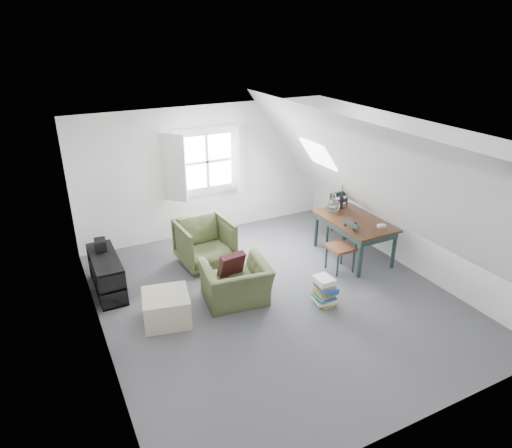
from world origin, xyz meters
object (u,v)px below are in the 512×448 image
dining_table (355,225)px  media_shelf (107,276)px  dining_chair_far (332,212)px  ottoman (166,308)px  armchair_near (236,301)px  dining_chair_near (343,246)px  armchair_far (206,263)px  magazine_stack (325,291)px

dining_table → media_shelf: (-4.12, 0.77, -0.35)m
dining_chair_far → ottoman: bearing=17.7°
armchair_near → dining_table: size_ratio=0.66×
dining_table → dining_chair_far: size_ratio=1.43×
dining_chair_near → media_shelf: 3.81m
ottoman → dining_chair_far: (3.65, 1.21, 0.31)m
dining_table → dining_chair_near: dining_chair_near is taller
armchair_far → dining_chair_near: bearing=-35.1°
armchair_far → ottoman: ottoman is taller
armchair_near → dining_table: bearing=-164.4°
armchair_far → dining_chair_far: dining_chair_far is taller
magazine_stack → dining_chair_far: bearing=52.3°
dining_table → dining_chair_near: size_ratio=1.68×
dining_chair_near → magazine_stack: (-0.84, -0.72, -0.23)m
armchair_near → dining_table: (2.46, 0.37, 0.62)m
magazine_stack → dining_table: bearing=38.0°
media_shelf → magazine_stack: (2.81, -1.79, -0.05)m
armchair_far → magazine_stack: bearing=-62.9°
dining_chair_far → media_shelf: size_ratio=0.86×
armchair_near → dining_chair_far: dining_chair_far is taller
media_shelf → magazine_stack: size_ratio=2.68×
media_shelf → armchair_far: bearing=2.2°
dining_chair_far → armchair_far: bearing=-2.8°
armchair_near → magazine_stack: bearing=157.3°
armchair_near → dining_chair_near: bearing=-171.1°
dining_chair_near → magazine_stack: 1.13m
ottoman → dining_chair_near: (3.06, 0.07, 0.24)m
armchair_far → dining_chair_far: bearing=-5.2°
armchair_near → dining_chair_far: (2.58, 1.20, 0.52)m
armchair_far → dining_chair_far: size_ratio=0.88×
armchair_far → media_shelf: bearing=-177.6°
ottoman → magazine_stack: 2.31m
magazine_stack → armchair_far: bearing=120.2°
dining_chair_far → magazine_stack: bearing=51.6°
armchair_near → media_shelf: size_ratio=0.82×
dining_chair_far → media_shelf: (-4.25, -0.06, -0.25)m
ottoman → dining_table: bearing=6.1°
dining_table → armchair_far: bearing=155.0°
dining_chair_near → media_shelf: size_ratio=0.74×
dining_chair_far → media_shelf: dining_chair_far is taller
armchair_near → dining_chair_near: dining_chair_near is taller
ottoman → dining_chair_near: size_ratio=0.74×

